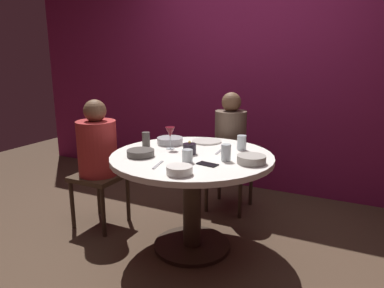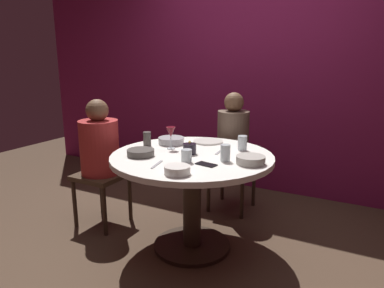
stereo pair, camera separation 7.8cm
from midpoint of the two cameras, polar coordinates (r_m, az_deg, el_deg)
name	(u,v)px [view 1 (the left image)]	position (r m, az deg, el deg)	size (l,w,h in m)	color
ground_plane	(192,247)	(2.91, -0.80, -16.23)	(8.00, 8.00, 0.00)	#4C3828
back_wall	(255,72)	(3.97, 9.53, 11.34)	(6.00, 0.10, 2.60)	maroon
dining_table	(192,177)	(2.67, -0.84, -5.39)	(1.21, 1.21, 0.76)	white
seated_diner_left	(97,149)	(3.13, -15.73, -0.77)	(0.40, 0.40, 1.12)	#3F2D1E
seated_diner_back	(230,139)	(3.37, 5.57, 0.87)	(0.40, 0.40, 1.15)	#3F2D1E
candle_holder	(190,149)	(2.62, -1.25, -0.77)	(0.10, 0.10, 0.10)	black
wine_glass	(170,133)	(2.75, -4.36, 1.77)	(0.08, 0.08, 0.18)	silver
dinner_plate	(207,141)	(3.00, 1.62, 0.44)	(0.25, 0.25, 0.01)	silver
cell_phone	(207,164)	(2.37, 1.56, -3.29)	(0.07, 0.14, 0.01)	black
bowl_serving_large	(170,141)	(2.93, -4.33, 0.52)	(0.21, 0.21, 0.06)	#B7B7BC
bowl_salad_center	(179,170)	(2.18, -3.06, -4.23)	(0.16, 0.16, 0.05)	silver
bowl_small_white	(141,153)	(2.60, -9.15, -1.45)	(0.20, 0.20, 0.05)	#4C4742
bowl_sauce_side	(251,159)	(2.42, 8.66, -2.48)	(0.20, 0.20, 0.06)	#B2ADA3
cup_near_candle	(226,153)	(2.45, 4.60, -1.39)	(0.07, 0.07, 0.12)	silver
cup_by_left_diner	(187,156)	(2.41, -1.67, -1.94)	(0.07, 0.07, 0.09)	silver
cup_by_right_diner	(242,143)	(2.76, 7.22, 0.22)	(0.07, 0.07, 0.11)	silver
cup_center_front	(146,139)	(2.87, -8.21, 0.75)	(0.06, 0.06, 0.12)	#4C4742
fork_near_plate	(219,151)	(2.70, 3.63, -1.18)	(0.02, 0.18, 0.01)	#B7B7BC
knife_near_plate	(158,165)	(2.37, -6.47, -3.37)	(0.02, 0.18, 0.01)	#B7B7BC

